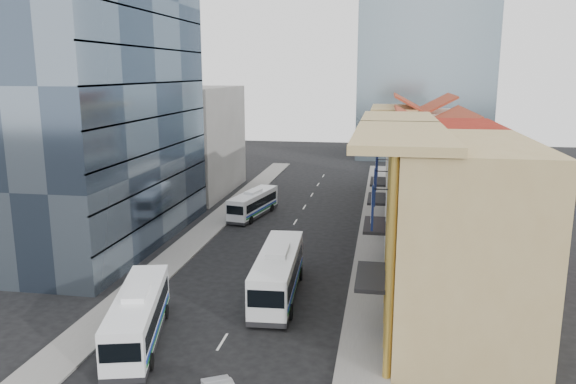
% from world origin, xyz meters
% --- Properties ---
extents(ground, '(200.00, 200.00, 0.00)m').
position_xyz_m(ground, '(0.00, 0.00, 0.00)').
color(ground, black).
rests_on(ground, ground).
extents(sidewalk_right, '(3.00, 90.00, 0.15)m').
position_xyz_m(sidewalk_right, '(8.50, 22.00, 0.07)').
color(sidewalk_right, slate).
rests_on(sidewalk_right, ground).
extents(sidewalk_left, '(3.00, 90.00, 0.15)m').
position_xyz_m(sidewalk_left, '(-8.50, 22.00, 0.07)').
color(sidewalk_left, slate).
rests_on(sidewalk_left, ground).
extents(shophouse_tan, '(8.00, 14.00, 12.00)m').
position_xyz_m(shophouse_tan, '(14.00, 5.00, 6.00)').
color(shophouse_tan, tan).
rests_on(shophouse_tan, ground).
extents(shophouse_red, '(8.00, 10.00, 12.00)m').
position_xyz_m(shophouse_red, '(14.00, 17.00, 6.00)').
color(shophouse_red, maroon).
rests_on(shophouse_red, ground).
extents(shophouse_cream_near, '(8.00, 9.00, 10.00)m').
position_xyz_m(shophouse_cream_near, '(14.00, 26.50, 5.00)').
color(shophouse_cream_near, silver).
rests_on(shophouse_cream_near, ground).
extents(shophouse_cream_mid, '(8.00, 9.00, 10.00)m').
position_xyz_m(shophouse_cream_mid, '(14.00, 35.50, 5.00)').
color(shophouse_cream_mid, silver).
rests_on(shophouse_cream_mid, ground).
extents(shophouse_cream_far, '(8.00, 12.00, 11.00)m').
position_xyz_m(shophouse_cream_far, '(14.00, 46.00, 5.50)').
color(shophouse_cream_far, silver).
rests_on(shophouse_cream_far, ground).
extents(office_tower, '(12.00, 26.00, 30.00)m').
position_xyz_m(office_tower, '(-17.00, 19.00, 15.00)').
color(office_tower, '#384658').
rests_on(office_tower, ground).
extents(office_block_far, '(10.00, 18.00, 14.00)m').
position_xyz_m(office_block_far, '(-16.00, 42.00, 7.00)').
color(office_block_far, gray).
rests_on(office_block_far, ground).
extents(bus_left_near, '(5.01, 10.73, 3.35)m').
position_xyz_m(bus_left_near, '(-4.96, 0.25, 1.68)').
color(bus_left_near, white).
rests_on(bus_left_near, ground).
extents(bus_left_far, '(3.95, 9.69, 3.03)m').
position_xyz_m(bus_left_far, '(-5.04, 30.66, 1.51)').
color(bus_left_far, silver).
rests_on(bus_left_far, ground).
extents(bus_right, '(3.34, 11.62, 3.68)m').
position_xyz_m(bus_right, '(2.00, 8.48, 1.84)').
color(bus_right, silver).
rests_on(bus_right, ground).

